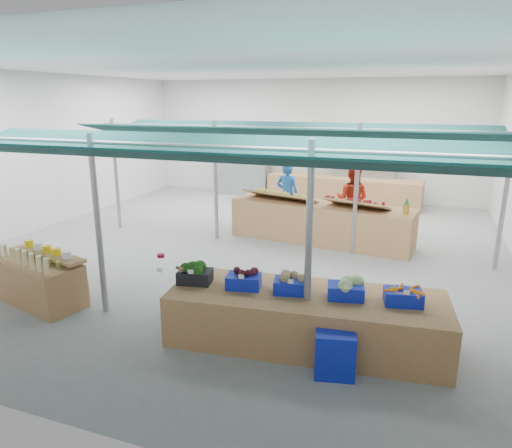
% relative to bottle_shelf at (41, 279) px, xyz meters
% --- Properties ---
extents(floor, '(13.00, 13.00, 0.00)m').
position_rel_bottle_shelf_xyz_m(floor, '(2.28, 4.08, -0.42)').
color(floor, slate).
rests_on(floor, ground).
extents(hall, '(13.00, 13.00, 13.00)m').
position_rel_bottle_shelf_xyz_m(hall, '(2.28, 5.51, 2.22)').
color(hall, silver).
rests_on(hall, ground).
extents(pole_grid, '(10.00, 4.60, 3.00)m').
position_rel_bottle_shelf_xyz_m(pole_grid, '(3.03, 2.33, 1.39)').
color(pole_grid, gray).
rests_on(pole_grid, floor).
extents(awnings, '(9.50, 7.08, 0.30)m').
position_rel_bottle_shelf_xyz_m(awnings, '(3.03, 2.33, 2.36)').
color(awnings, '#092A28').
rests_on(awnings, pole_grid).
extents(back_shelving_left, '(2.00, 0.50, 2.00)m').
position_rel_bottle_shelf_xyz_m(back_shelving_left, '(-0.22, 10.08, 0.58)').
color(back_shelving_left, '#B23F33').
rests_on(back_shelving_left, floor).
extents(back_shelving_right, '(2.00, 0.50, 2.00)m').
position_rel_bottle_shelf_xyz_m(back_shelving_right, '(4.28, 10.08, 0.58)').
color(back_shelving_right, '#B23F33').
rests_on(back_shelving_right, floor).
extents(bottle_shelf, '(1.86, 1.41, 1.04)m').
position_rel_bottle_shelf_xyz_m(bottle_shelf, '(0.00, 0.00, 0.00)').
color(bottle_shelf, olive).
rests_on(bottle_shelf, floor).
extents(veg_counter, '(4.10, 1.73, 0.77)m').
position_rel_bottle_shelf_xyz_m(veg_counter, '(4.73, 0.23, -0.03)').
color(veg_counter, olive).
rests_on(veg_counter, floor).
extents(fruit_counter, '(4.65, 1.67, 0.97)m').
position_rel_bottle_shelf_xyz_m(fruit_counter, '(3.85, 5.23, 0.07)').
color(fruit_counter, olive).
rests_on(fruit_counter, floor).
extents(far_counter, '(5.23, 1.38, 0.93)m').
position_rel_bottle_shelf_xyz_m(far_counter, '(3.65, 9.69, 0.04)').
color(far_counter, olive).
rests_on(far_counter, floor).
extents(crate_stack, '(0.58, 0.46, 0.62)m').
position_rel_bottle_shelf_xyz_m(crate_stack, '(5.29, -0.46, -0.11)').
color(crate_stack, '#1020B2').
rests_on(crate_stack, floor).
extents(vendor_left, '(0.71, 0.52, 1.82)m').
position_rel_bottle_shelf_xyz_m(vendor_left, '(2.65, 6.33, 0.49)').
color(vendor_left, blue).
rests_on(vendor_left, floor).
extents(vendor_right, '(0.97, 0.80, 1.82)m').
position_rel_bottle_shelf_xyz_m(vendor_right, '(4.45, 6.33, 0.49)').
color(vendor_right, '#AD2515').
rests_on(vendor_right, floor).
extents(crate_broccoli, '(0.56, 0.45, 0.35)m').
position_rel_bottle_shelf_xyz_m(crate_broccoli, '(3.02, 0.06, 0.51)').
color(crate_broccoli, black).
rests_on(crate_broccoli, veg_counter).
extents(crate_beets, '(0.56, 0.45, 0.29)m').
position_rel_bottle_shelf_xyz_m(crate_beets, '(3.79, 0.14, 0.49)').
color(crate_beets, '#1020B2').
rests_on(crate_beets, veg_counter).
extents(crate_celeriac, '(0.56, 0.45, 0.31)m').
position_rel_bottle_shelf_xyz_m(crate_celeriac, '(4.51, 0.21, 0.50)').
color(crate_celeriac, '#1020B2').
rests_on(crate_celeriac, veg_counter).
extents(crate_cabbage, '(0.56, 0.45, 0.35)m').
position_rel_bottle_shelf_xyz_m(crate_cabbage, '(5.28, 0.29, 0.51)').
color(crate_cabbage, '#1020B2').
rests_on(crate_cabbage, veg_counter).
extents(crate_carrots, '(0.56, 0.45, 0.29)m').
position_rel_bottle_shelf_xyz_m(crate_carrots, '(6.05, 0.37, 0.46)').
color(crate_carrots, '#1020B2').
rests_on(crate_carrots, veg_counter).
extents(sparrow, '(0.12, 0.09, 0.11)m').
position_rel_bottle_shelf_xyz_m(sparrow, '(2.86, -0.09, 0.60)').
color(sparrow, brown).
rests_on(sparrow, crate_broccoli).
extents(pole_ribbon, '(0.12, 0.12, 0.28)m').
position_rel_bottle_shelf_xyz_m(pole_ribbon, '(2.38, 0.15, 0.66)').
color(pole_ribbon, '#B00B2C').
rests_on(pole_ribbon, pole_grid).
extents(apple_heap_yellow, '(2.02, 1.17, 0.27)m').
position_rel_bottle_shelf_xyz_m(apple_heap_yellow, '(2.76, 5.27, 0.72)').
color(apple_heap_yellow, '#997247').
rests_on(apple_heap_yellow, fruit_counter).
extents(apple_heap_red, '(1.63, 1.07, 0.27)m').
position_rel_bottle_shelf_xyz_m(apple_heap_red, '(4.75, 5.00, 0.72)').
color(apple_heap_red, '#997247').
rests_on(apple_heap_red, fruit_counter).
extents(pineapple, '(0.14, 0.14, 0.39)m').
position_rel_bottle_shelf_xyz_m(pineapple, '(5.87, 4.85, 0.73)').
color(pineapple, '#8C6019').
rests_on(pineapple, fruit_counter).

